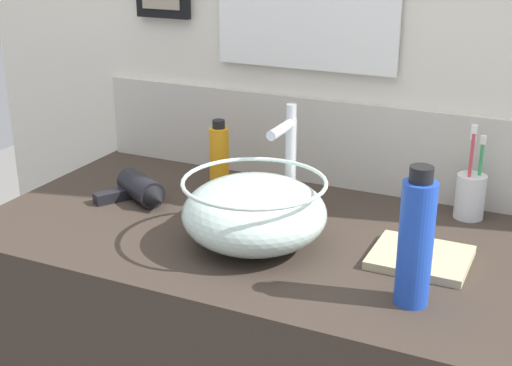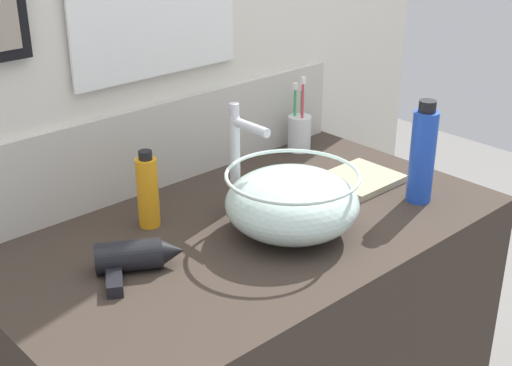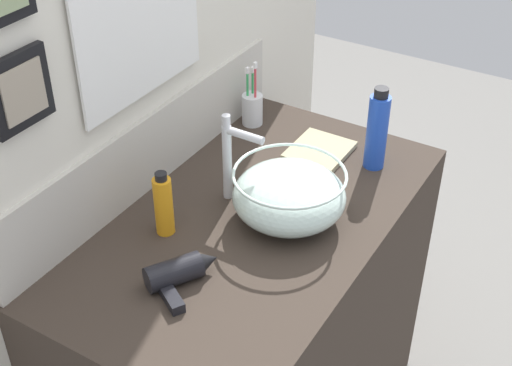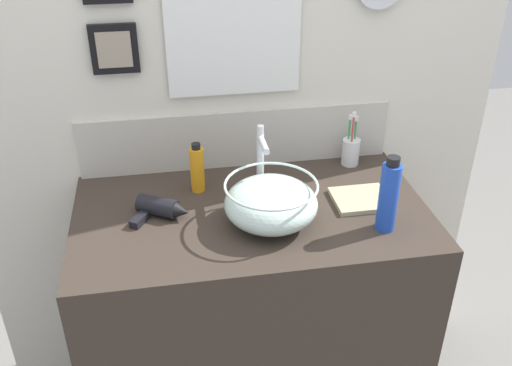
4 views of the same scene
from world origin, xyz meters
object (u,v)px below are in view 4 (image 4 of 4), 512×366
(shampoo_bottle, at_px, (389,196))
(toothbrush_cup, at_px, (351,151))
(faucet, at_px, (261,157))
(soap_dispenser, at_px, (197,169))
(hair_drier, at_px, (161,208))
(hand_towel, at_px, (361,199))
(glass_bowl_sink, at_px, (271,203))

(shampoo_bottle, bearing_deg, toothbrush_cup, 86.61)
(faucet, xyz_separation_m, shampoo_bottle, (0.33, -0.25, -0.03))
(toothbrush_cup, bearing_deg, soap_dispenser, -170.82)
(hair_drier, xyz_separation_m, hand_towel, (0.64, -0.02, -0.02))
(faucet, bearing_deg, soap_dispenser, 162.03)
(soap_dispenser, xyz_separation_m, hand_towel, (0.51, -0.16, -0.07))
(glass_bowl_sink, distance_m, hair_drier, 0.34)
(toothbrush_cup, bearing_deg, glass_bowl_sink, -137.79)
(shampoo_bottle, bearing_deg, hair_drier, 164.53)
(soap_dispenser, bearing_deg, toothbrush_cup, 9.18)
(glass_bowl_sink, xyz_separation_m, soap_dispenser, (-0.20, 0.23, 0.01))
(glass_bowl_sink, relative_size, soap_dispenser, 1.63)
(faucet, xyz_separation_m, toothbrush_cup, (0.35, 0.15, -0.09))
(hair_drier, height_order, shampoo_bottle, shampoo_bottle)
(faucet, height_order, shampoo_bottle, faucet)
(faucet, relative_size, hair_drier, 1.26)
(faucet, bearing_deg, hair_drier, -167.58)
(faucet, bearing_deg, shampoo_bottle, -37.55)
(shampoo_bottle, xyz_separation_m, hand_towel, (-0.02, 0.16, -0.11))
(glass_bowl_sink, bearing_deg, faucet, 90.00)
(toothbrush_cup, relative_size, soap_dispenser, 1.21)
(hand_towel, bearing_deg, faucet, 162.64)
(soap_dispenser, distance_m, hand_towel, 0.54)
(glass_bowl_sink, relative_size, faucet, 1.15)
(soap_dispenser, bearing_deg, glass_bowl_sink, -49.25)
(glass_bowl_sink, relative_size, hand_towel, 1.58)
(faucet, distance_m, soap_dispenser, 0.22)
(glass_bowl_sink, distance_m, shampoo_bottle, 0.34)
(toothbrush_cup, bearing_deg, faucet, -156.46)
(glass_bowl_sink, height_order, hair_drier, glass_bowl_sink)
(glass_bowl_sink, distance_m, toothbrush_cup, 0.48)
(toothbrush_cup, xyz_separation_m, hand_towel, (-0.04, -0.25, -0.04))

